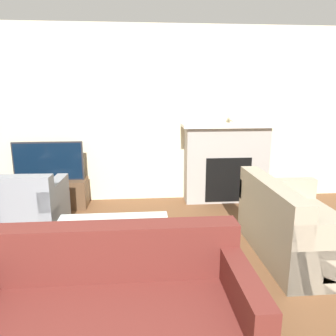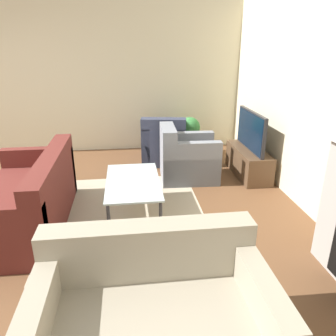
# 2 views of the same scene
# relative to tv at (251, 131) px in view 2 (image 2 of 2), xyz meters

# --- Properties ---
(wall_back) EXTENTS (8.26, 0.06, 2.70)m
(wall_back) POSITION_rel_tv_xyz_m (1.03, 0.31, 0.64)
(wall_back) COLOR beige
(wall_back) RESTS_ON ground_plane
(wall_left) EXTENTS (0.06, 7.23, 2.70)m
(wall_left) POSITION_rel_tv_xyz_m (-1.63, -1.83, 0.64)
(wall_left) COLOR beige
(wall_left) RESTS_ON ground_plane
(area_rug) EXTENTS (2.33, 1.82, 0.00)m
(area_rug) POSITION_rel_tv_xyz_m (1.07, -1.88, -0.71)
(area_rug) COLOR #B7A88E
(area_rug) RESTS_ON ground_plane
(tv_stand) EXTENTS (1.07, 0.40, 0.42)m
(tv_stand) POSITION_rel_tv_xyz_m (0.00, 0.00, -0.50)
(tv_stand) COLOR brown
(tv_stand) RESTS_ON ground_plane
(tv) EXTENTS (1.01, 0.05, 0.58)m
(tv) POSITION_rel_tv_xyz_m (0.00, 0.00, 0.00)
(tv) COLOR #232328
(tv) RESTS_ON tv_stand
(couch_sectional) EXTENTS (1.80, 0.91, 0.82)m
(couch_sectional) POSITION_rel_tv_xyz_m (1.14, -3.00, -0.43)
(couch_sectional) COLOR #5B231E
(couch_sectional) RESTS_ON ground_plane
(couch_loveseat) EXTENTS (0.94, 1.46, 0.82)m
(couch_loveseat) POSITION_rel_tv_xyz_m (3.01, -1.74, -0.43)
(couch_loveseat) COLOR #9E937F
(couch_loveseat) RESTS_ON ground_plane
(armchair_by_window) EXTENTS (0.99, 0.86, 0.82)m
(armchair_by_window) POSITION_rel_tv_xyz_m (-0.83, -1.22, -0.42)
(armchair_by_window) COLOR #33384C
(armchair_by_window) RESTS_ON ground_plane
(armchair_accent) EXTENTS (0.72, 0.86, 0.82)m
(armchair_accent) POSITION_rel_tv_xyz_m (0.04, -0.99, -0.41)
(armchair_accent) COLOR gray
(armchair_accent) RESTS_ON ground_plane
(coffee_table) EXTENTS (1.13, 0.62, 0.45)m
(coffee_table) POSITION_rel_tv_xyz_m (1.07, -1.81, -0.31)
(coffee_table) COLOR #333338
(coffee_table) RESTS_ON ground_plane
(potted_plant) EXTENTS (0.37, 0.37, 0.69)m
(potted_plant) POSITION_rel_tv_xyz_m (-1.14, -0.72, -0.32)
(potted_plant) COLOR beige
(potted_plant) RESTS_ON ground_plane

